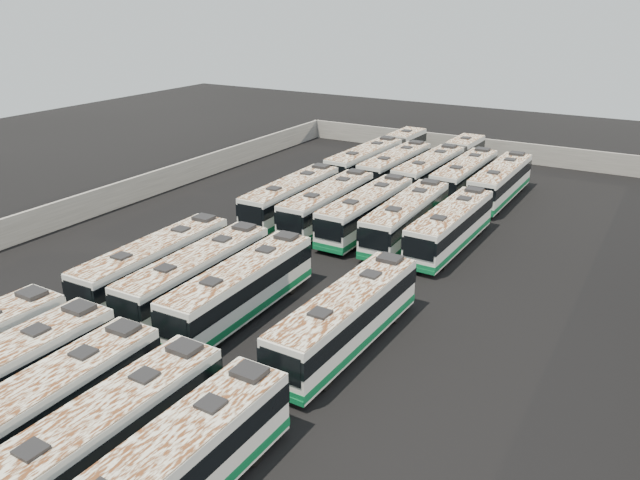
{
  "coord_description": "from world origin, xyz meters",
  "views": [
    {
      "loc": [
        18.8,
        -32.52,
        17.12
      ],
      "look_at": [
        -1.27,
        1.5,
        1.6
      ],
      "focal_mm": 35.0,
      "sensor_mm": 36.0,
      "label": 1
    }
  ],
  "objects_px": {
    "bus_midfront_left": "(197,275)",
    "bus_midback_far_right": "(450,226)",
    "bus_front_right": "(98,441)",
    "bus_midback_center": "(366,211)",
    "bus_midfront_far_left": "(155,263)",
    "bus_back_left": "(395,167)",
    "bus_front_center": "(38,413)",
    "bus_back_center": "(442,165)",
    "bus_back_far_right": "(500,182)",
    "bus_midback_far_left": "(292,197)",
    "bus_back_far_left": "(379,156)",
    "bus_midfront_center": "(241,288)",
    "bus_midback_right": "(406,218)",
    "bus_back_right": "(465,176)",
    "bus_midfront_far_right": "(347,318)",
    "bus_midback_left": "(328,204)",
    "bus_front_far_right": "(164,478)"
  },
  "relations": [
    {
      "from": "bus_midback_far_left",
      "to": "bus_midback_center",
      "type": "relative_size",
      "value": 1.01
    },
    {
      "from": "bus_midback_left",
      "to": "bus_midback_far_right",
      "type": "relative_size",
      "value": 1.01
    },
    {
      "from": "bus_midback_far_left",
      "to": "bus_front_right",
      "type": "bearing_deg",
      "value": -71.95
    },
    {
      "from": "bus_midback_far_right",
      "to": "bus_back_left",
      "type": "bearing_deg",
      "value": 128.86
    },
    {
      "from": "bus_midfront_far_right",
      "to": "bus_midfront_left",
      "type": "bearing_deg",
      "value": -179.81
    },
    {
      "from": "bus_front_center",
      "to": "bus_front_right",
      "type": "bearing_deg",
      "value": -0.54
    },
    {
      "from": "bus_front_center",
      "to": "bus_back_center",
      "type": "bearing_deg",
      "value": 88.48
    },
    {
      "from": "bus_back_right",
      "to": "bus_front_center",
      "type": "bearing_deg",
      "value": -94.39
    },
    {
      "from": "bus_midback_center",
      "to": "bus_midback_right",
      "type": "xyz_separation_m",
      "value": [
        3.29,
        0.04,
        0.01
      ]
    },
    {
      "from": "bus_front_far_right",
      "to": "bus_back_center",
      "type": "distance_m",
      "value": 45.84
    },
    {
      "from": "bus_midfront_far_left",
      "to": "bus_midback_far_right",
      "type": "height_order",
      "value": "bus_midfront_far_left"
    },
    {
      "from": "bus_front_right",
      "to": "bus_midback_left",
      "type": "height_order",
      "value": "bus_midback_left"
    },
    {
      "from": "bus_front_center",
      "to": "bus_midback_far_right",
      "type": "height_order",
      "value": "bus_midback_far_right"
    },
    {
      "from": "bus_midfront_far_left",
      "to": "bus_midback_center",
      "type": "distance_m",
      "value": 17.06
    },
    {
      "from": "bus_midfront_far_left",
      "to": "bus_midback_left",
      "type": "height_order",
      "value": "bus_midback_left"
    },
    {
      "from": "bus_midfront_far_right",
      "to": "bus_midback_right",
      "type": "distance_m",
      "value": 16.24
    },
    {
      "from": "bus_midback_far_right",
      "to": "bus_back_far_left",
      "type": "relative_size",
      "value": 0.63
    },
    {
      "from": "bus_front_center",
      "to": "bus_midback_far_left",
      "type": "xyz_separation_m",
      "value": [
        -6.69,
        28.84,
        0.04
      ]
    },
    {
      "from": "bus_back_center",
      "to": "bus_midfront_left",
      "type": "bearing_deg",
      "value": -94.82
    },
    {
      "from": "bus_midfront_left",
      "to": "bus_midback_far_right",
      "type": "xyz_separation_m",
      "value": [
        10.13,
        15.65,
        -0.0
      ]
    },
    {
      "from": "bus_midback_left",
      "to": "bus_back_center",
      "type": "distance_m",
      "value": 16.71
    },
    {
      "from": "bus_front_far_right",
      "to": "bus_midfront_far_right",
      "type": "distance_m",
      "value": 13.23
    },
    {
      "from": "bus_midback_right",
      "to": "bus_back_far_left",
      "type": "height_order",
      "value": "bus_back_far_left"
    },
    {
      "from": "bus_front_center",
      "to": "bus_back_far_right",
      "type": "bearing_deg",
      "value": 79.59
    },
    {
      "from": "bus_front_center",
      "to": "bus_midfront_left",
      "type": "relative_size",
      "value": 0.99
    },
    {
      "from": "bus_back_far_left",
      "to": "bus_midback_far_left",
      "type": "bearing_deg",
      "value": -88.86
    },
    {
      "from": "bus_midback_far_right",
      "to": "bus_back_center",
      "type": "distance_m",
      "value": 17.59
    },
    {
      "from": "bus_front_right",
      "to": "bus_midback_center",
      "type": "height_order",
      "value": "bus_midback_center"
    },
    {
      "from": "bus_back_center",
      "to": "bus_back_far_right",
      "type": "bearing_deg",
      "value": -23.29
    },
    {
      "from": "bus_midback_left",
      "to": "bus_back_center",
      "type": "xyz_separation_m",
      "value": [
        3.44,
        16.35,
        0.01
      ]
    },
    {
      "from": "bus_midfront_far_right",
      "to": "bus_midback_center",
      "type": "bearing_deg",
      "value": 114.44
    },
    {
      "from": "bus_midback_far_left",
      "to": "bus_midback_right",
      "type": "xyz_separation_m",
      "value": [
        10.09,
        0.12,
        0.0
      ]
    },
    {
      "from": "bus_midback_center",
      "to": "bus_back_far_right",
      "type": "xyz_separation_m",
      "value": [
        6.66,
        13.27,
        0.01
      ]
    },
    {
      "from": "bus_midfront_left",
      "to": "bus_midback_left",
      "type": "distance_m",
      "value": 15.57
    },
    {
      "from": "bus_midfront_far_left",
      "to": "bus_back_left",
      "type": "xyz_separation_m",
      "value": [
        3.27,
        28.85,
        0.0
      ]
    },
    {
      "from": "bus_midback_right",
      "to": "bus_back_right",
      "type": "relative_size",
      "value": 1.0
    },
    {
      "from": "bus_front_right",
      "to": "bus_midback_center",
      "type": "bearing_deg",
      "value": 97.03
    },
    {
      "from": "bus_front_far_right",
      "to": "bus_midfront_left",
      "type": "xyz_separation_m",
      "value": [
        -10.19,
        13.42,
        -0.02
      ]
    },
    {
      "from": "bus_front_right",
      "to": "bus_back_far_right",
      "type": "xyz_separation_m",
      "value": [
        3.37,
        42.14,
        0.03
      ]
    },
    {
      "from": "bus_front_right",
      "to": "bus_front_far_right",
      "type": "distance_m",
      "value": 3.5
    },
    {
      "from": "bus_midback_far_right",
      "to": "bus_back_right",
      "type": "bearing_deg",
      "value": 105.24
    },
    {
      "from": "bus_midback_left",
      "to": "bus_midback_far_right",
      "type": "xyz_separation_m",
      "value": [
        10.11,
        0.08,
        -0.01
      ]
    },
    {
      "from": "bus_front_center",
      "to": "bus_midback_far_left",
      "type": "distance_m",
      "value": 29.61
    },
    {
      "from": "bus_front_far_right",
      "to": "bus_midfront_far_left",
      "type": "height_order",
      "value": "bus_front_far_right"
    },
    {
      "from": "bus_midfront_center",
      "to": "bus_back_right",
      "type": "relative_size",
      "value": 0.99
    },
    {
      "from": "bus_midback_center",
      "to": "bus_back_far_right",
      "type": "bearing_deg",
      "value": 63.97
    },
    {
      "from": "bus_midback_far_left",
      "to": "bus_back_far_right",
      "type": "height_order",
      "value": "bus_back_far_right"
    },
    {
      "from": "bus_front_far_right",
      "to": "bus_midback_far_right",
      "type": "bearing_deg",
      "value": 90.78
    },
    {
      "from": "bus_midfront_center",
      "to": "bus_midback_far_right",
      "type": "relative_size",
      "value": 1.01
    },
    {
      "from": "bus_back_left",
      "to": "bus_back_right",
      "type": "height_order",
      "value": "bus_back_right"
    }
  ]
}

